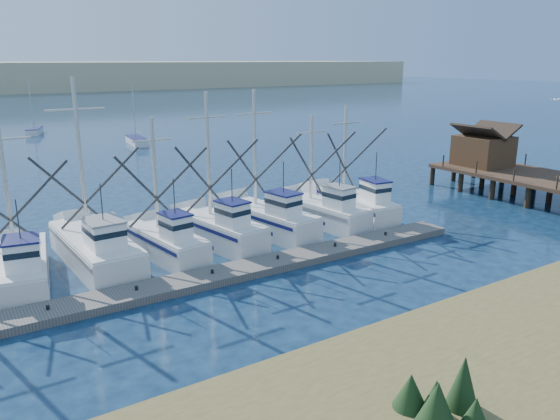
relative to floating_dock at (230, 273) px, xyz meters
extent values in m
plane|color=#0B1B32|center=(7.23, -5.54, -0.20)|extent=(500.00, 500.00, 0.00)
cube|color=#605C56|center=(0.00, 0.00, 0.00)|extent=(30.60, 2.45, 0.41)
cylinder|color=black|center=(28.73, -0.54, 0.65)|extent=(0.44, 0.44, 1.70)
cube|color=black|center=(28.73, -0.54, 1.65)|extent=(7.00, 20.00, 0.30)
cube|color=#4C331E|center=(28.73, 6.46, 3.10)|extent=(4.00, 4.00, 2.60)
cube|color=silver|center=(-9.39, 5.09, 0.48)|extent=(3.87, 7.89, 1.36)
cube|color=white|center=(-9.39, 3.16, 1.90)|extent=(1.82, 2.07, 1.50)
cylinder|color=#B7B2A8|center=(-9.39, 6.38, 4.84)|extent=(0.22, 0.22, 7.37)
cube|color=silver|center=(-5.42, 5.72, 0.58)|extent=(3.22, 8.91, 1.56)
cube|color=white|center=(-5.42, 3.46, 2.11)|extent=(1.75, 2.21, 1.50)
cylinder|color=#B7B2A8|center=(-5.42, 7.22, 5.68)|extent=(0.22, 0.22, 8.65)
cube|color=silver|center=(-1.72, 4.61, 0.53)|extent=(2.97, 6.81, 1.46)
cube|color=white|center=(-1.72, 2.92, 2.01)|extent=(1.42, 1.76, 1.50)
cylinder|color=#B7B2A8|center=(-1.72, 5.74, 4.52)|extent=(0.22, 0.22, 6.53)
cube|color=silver|center=(1.85, 4.86, 0.61)|extent=(3.45, 7.37, 1.62)
cube|color=white|center=(1.85, 3.05, 2.17)|extent=(1.59, 1.93, 1.50)
cylinder|color=#B7B2A8|center=(1.85, 6.07, 5.24)|extent=(0.22, 0.22, 7.65)
cube|color=silver|center=(5.54, 5.36, 0.60)|extent=(3.69, 8.37, 1.62)
cube|color=white|center=(5.54, 3.29, 2.16)|extent=(1.68, 2.18, 1.50)
cylinder|color=#B7B2A8|center=(5.54, 6.74, 5.24)|extent=(0.22, 0.22, 7.65)
cube|color=silver|center=(9.82, 5.04, 0.54)|extent=(3.21, 7.68, 1.49)
cube|color=white|center=(9.82, 3.14, 2.04)|extent=(1.54, 1.97, 1.50)
cylinder|color=#B7B2A8|center=(9.82, 6.32, 4.28)|extent=(0.22, 0.22, 5.98)
cube|color=silver|center=(13.11, 5.32, 0.55)|extent=(3.15, 8.20, 1.51)
cube|color=white|center=(13.11, 3.27, 2.06)|extent=(1.52, 2.09, 1.50)
cylinder|color=#B7B2A8|center=(13.11, 6.68, 4.52)|extent=(0.22, 0.22, 6.43)
cube|color=silver|center=(11.07, 47.94, 0.25)|extent=(2.38, 6.28, 0.90)
cylinder|color=#B7B2A8|center=(11.07, 48.24, 4.30)|extent=(0.12, 0.12, 7.20)
cube|color=silver|center=(1.38, 66.86, 0.25)|extent=(3.40, 5.92, 0.90)
cylinder|color=#B7B2A8|center=(1.38, 67.16, 4.30)|extent=(0.12, 0.12, 7.20)
sphere|color=white|center=(27.06, -0.54, 8.00)|extent=(0.21, 0.21, 0.21)
cube|color=white|center=(26.75, -0.54, 8.02)|extent=(0.51, 0.12, 0.14)
cube|color=white|center=(27.37, -0.54, 8.02)|extent=(0.51, 0.12, 0.14)
camera|label=1|loc=(-12.31, -24.04, 10.92)|focal=35.00mm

